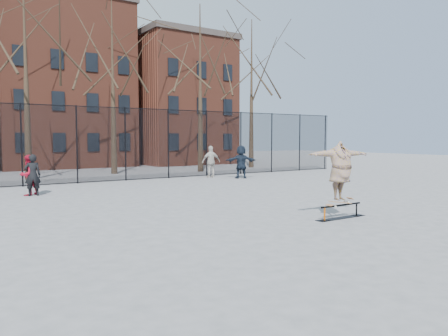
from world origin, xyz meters
TOP-DOWN VIEW (x-y plane):
  - ground at (0.00, 0.00)m, footprint 100.00×100.00m
  - skate_rail at (2.22, -1.14)m, footprint 1.86×0.28m
  - skateboard at (2.16, -1.14)m, footprint 0.87×0.21m
  - skater at (2.16, -1.14)m, footprint 2.17×0.88m
  - bystander_black at (-4.25, 9.18)m, footprint 0.67×0.49m
  - bystander_red at (-4.37, 9.42)m, footprint 1.02×0.97m
  - bystander_white at (6.09, 12.00)m, footprint 1.17×0.68m
  - bystander_navy at (7.24, 10.59)m, footprint 1.83×1.31m
  - fence at (-0.01, 13.00)m, footprint 34.03×0.07m
  - tree_row at (-0.25, 17.15)m, footprint 33.66×7.46m
  - rowhouses at (0.72, 26.00)m, footprint 29.00×7.00m

SIDE VIEW (x-z plane):
  - ground at x=0.00m, z-range 0.00..0.00m
  - skate_rail at x=2.22m, z-range -0.04..0.36m
  - skateboard at x=2.16m, z-range 0.41..0.51m
  - bystander_red at x=-4.37m, z-range 0.00..1.66m
  - bystander_black at x=-4.25m, z-range 0.00..1.69m
  - bystander_white at x=6.09m, z-range 0.00..1.87m
  - bystander_navy at x=7.24m, z-range 0.00..1.91m
  - skater at x=2.16m, z-range 0.51..2.23m
  - fence at x=-0.01m, z-range 0.05..4.05m
  - rowhouses at x=0.72m, z-range -0.44..12.56m
  - tree_row at x=-0.25m, z-range 2.02..12.69m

